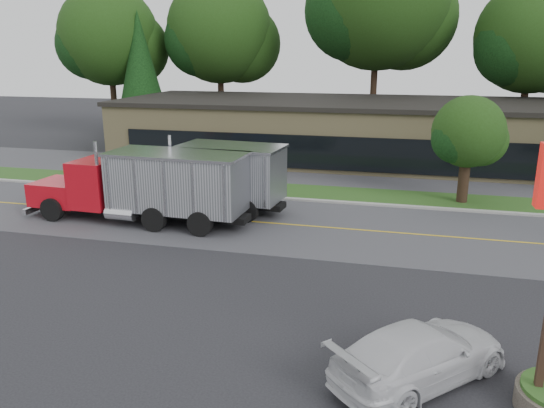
{
  "coord_description": "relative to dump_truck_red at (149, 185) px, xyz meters",
  "views": [
    {
      "loc": [
        6.74,
        -13.73,
        7.65
      ],
      "look_at": [
        1.82,
        6.09,
        1.8
      ],
      "focal_mm": 35.0,
      "sensor_mm": 36.0,
      "label": 1
    }
  ],
  "objects": [
    {
      "name": "tree_far_c",
      "position": [
        8.62,
        26.33,
        9.67
      ],
      "size": [
        12.62,
        11.87,
        18.0
      ],
      "color": "#382619",
      "rests_on": "ground"
    },
    {
      "name": "tree_verge",
      "position": [
        14.48,
        7.22,
        1.74
      ],
      "size": [
        3.92,
        3.69,
        5.6
      ],
      "color": "#382619",
      "rests_on": "ground"
    },
    {
      "name": "road",
      "position": [
        4.42,
        1.18,
        -1.81
      ],
      "size": [
        60.0,
        8.0,
        0.02
      ],
      "primitive_type": "cube",
      "color": "#515156",
      "rests_on": "ground"
    },
    {
      "name": "tree_far_d",
      "position": [
        20.57,
        25.29,
        6.59
      ],
      "size": [
        9.24,
        8.69,
        13.17
      ],
      "color": "#382619",
      "rests_on": "ground"
    },
    {
      "name": "evergreen_left",
      "position": [
        -11.58,
        22.18,
        4.35
      ],
      "size": [
        4.94,
        4.94,
        11.22
      ],
      "color": "#382619",
      "rests_on": "ground"
    },
    {
      "name": "far_parking",
      "position": [
        4.42,
        12.18,
        -1.81
      ],
      "size": [
        60.0,
        7.0,
        0.02
      ],
      "primitive_type": "cube",
      "color": "#515156",
      "rests_on": "ground"
    },
    {
      "name": "tree_far_b",
      "position": [
        -5.42,
        26.3,
        7.34
      ],
      "size": [
        10.05,
        9.46,
        14.34
      ],
      "color": "#382619",
      "rests_on": "ground"
    },
    {
      "name": "center_line",
      "position": [
        4.42,
        1.18,
        -1.81
      ],
      "size": [
        60.0,
        0.12,
        0.01
      ],
      "primitive_type": "cube",
      "color": "gold",
      "rests_on": "ground"
    },
    {
      "name": "rally_car",
      "position": [
        11.92,
        -9.78,
        -1.11
      ],
      "size": [
        4.76,
        4.83,
        1.4
      ],
      "primitive_type": "imported",
      "rotation": [
        0.0,
        0.0,
        2.37
      ],
      "color": "silver",
      "rests_on": "ground"
    },
    {
      "name": "dump_truck_blue",
      "position": [
        2.05,
        2.45,
        -0.01
      ],
      "size": [
        8.69,
        3.39,
        3.36
      ],
      "rotation": [
        0.0,
        0.0,
        3.05
      ],
      "color": "black",
      "rests_on": "ground"
    },
    {
      "name": "tree_far_a",
      "position": [
        -15.43,
        24.29,
        6.91
      ],
      "size": [
        9.59,
        9.03,
        13.68
      ],
      "color": "#382619",
      "rests_on": "ground"
    },
    {
      "name": "ground",
      "position": [
        4.42,
        -7.82,
        -1.81
      ],
      "size": [
        140.0,
        140.0,
        0.0
      ],
      "primitive_type": "plane",
      "color": "#2D2D32",
      "rests_on": "ground"
    },
    {
      "name": "dump_truck_red",
      "position": [
        0.0,
        0.0,
        0.0
      ],
      "size": [
        10.8,
        3.08,
        3.36
      ],
      "rotation": [
        0.0,
        0.0,
        3.1
      ],
      "color": "black",
      "rests_on": "ground"
    },
    {
      "name": "grass_verge",
      "position": [
        4.42,
        7.18,
        -1.81
      ],
      "size": [
        60.0,
        3.4,
        0.03
      ],
      "primitive_type": "cube",
      "color": "#21521C",
      "rests_on": "ground"
    },
    {
      "name": "curb",
      "position": [
        4.42,
        5.38,
        -1.81
      ],
      "size": [
        60.0,
        0.3,
        0.12
      ],
      "primitive_type": "cube",
      "color": "#9E9E99",
      "rests_on": "ground"
    },
    {
      "name": "strip_mall",
      "position": [
        6.42,
        18.18,
        0.19
      ],
      "size": [
        32.0,
        12.0,
        4.0
      ],
      "primitive_type": "cube",
      "color": "tan",
      "rests_on": "ground"
    }
  ]
}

